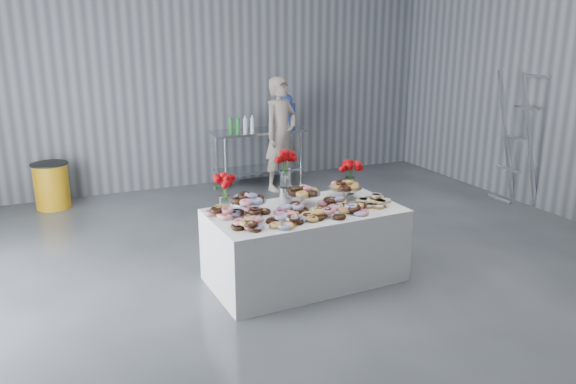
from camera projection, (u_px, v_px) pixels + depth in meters
name	position (u px, v px, depth m)	size (l,w,h in m)	color
ground	(333.00, 296.00, 5.40)	(9.00, 9.00, 0.00)	#35373C
room_walls	(307.00, 8.00, 4.61)	(8.04, 9.04, 4.02)	gray
display_table	(305.00, 245.00, 5.67)	(1.90, 1.00, 0.75)	white
prep_table	(259.00, 147.00, 9.14)	(1.50, 0.60, 0.90)	silver
donut_mounds	(308.00, 207.00, 5.51)	(1.80, 0.80, 0.09)	gold
cake_stand_left	(248.00, 200.00, 5.42)	(0.36, 0.36, 0.17)	silver
cake_stand_mid	(303.00, 192.00, 5.67)	(0.36, 0.36, 0.17)	silver
cake_stand_right	(345.00, 186.00, 5.89)	(0.36, 0.36, 0.17)	silver
danish_pile	(377.00, 199.00, 5.74)	(0.48, 0.48, 0.11)	white
bouquet_left	(224.00, 184.00, 5.38)	(0.26, 0.26, 0.42)	white
bouquet_right	(350.00, 167.00, 6.04)	(0.26, 0.26, 0.42)	white
bouquet_center	(285.00, 166.00, 5.74)	(0.26, 0.26, 0.57)	silver
water_jug	(287.00, 113.00, 9.19)	(0.28, 0.28, 0.55)	blue
drink_bottles	(242.00, 124.00, 8.81)	(0.54, 0.08, 0.27)	#268C33
person	(281.00, 134.00, 8.77)	(0.65, 0.42, 1.77)	#CC8C93
trash_barrel	(52.00, 185.00, 7.98)	(0.51, 0.51, 0.66)	orange
stepladder	(517.00, 139.00, 7.92)	(0.24, 0.49, 1.96)	silver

